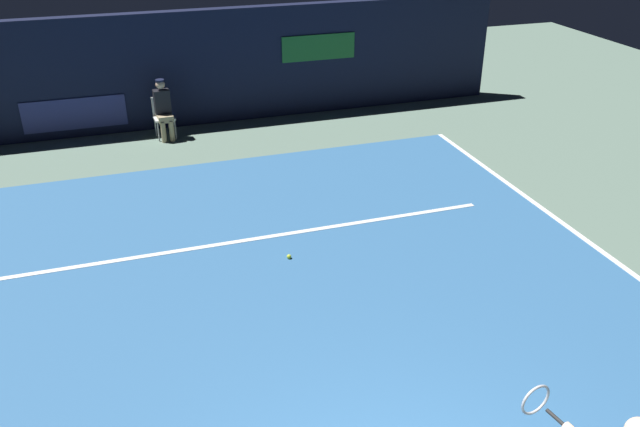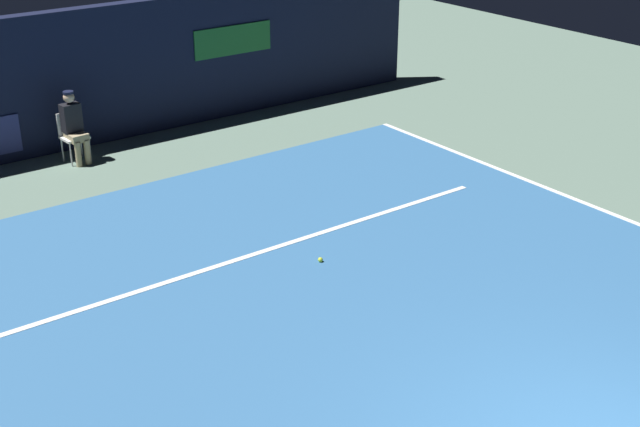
% 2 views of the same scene
% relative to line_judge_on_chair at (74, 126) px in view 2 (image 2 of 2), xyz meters
% --- Properties ---
extents(ground_plane, '(30.55, 30.55, 0.00)m').
position_rel_line_judge_on_chair_xyz_m(ground_plane, '(0.77, -6.94, -0.69)').
color(ground_plane, slate).
extents(court_surface, '(10.36, 10.41, 0.01)m').
position_rel_line_judge_on_chair_xyz_m(court_surface, '(0.77, -6.94, -0.68)').
color(court_surface, '#336699').
rests_on(court_surface, ground).
extents(line_sideline_left, '(0.10, 10.41, 0.01)m').
position_rel_line_judge_on_chair_xyz_m(line_sideline_left, '(5.91, -6.94, -0.67)').
color(line_sideline_left, white).
rests_on(line_sideline_left, court_surface).
extents(line_service, '(8.08, 0.10, 0.01)m').
position_rel_line_judge_on_chair_xyz_m(line_service, '(0.77, -5.12, -0.67)').
color(line_service, white).
rests_on(line_service, court_surface).
extents(back_wall, '(15.10, 0.33, 2.60)m').
position_rel_line_judge_on_chair_xyz_m(back_wall, '(0.77, 0.81, 0.61)').
color(back_wall, '#141933').
rests_on(back_wall, ground).
extents(line_judge_on_chair, '(0.47, 0.55, 1.32)m').
position_rel_line_judge_on_chair_xyz_m(line_judge_on_chair, '(0.00, 0.00, 0.00)').
color(line_judge_on_chair, white).
rests_on(line_judge_on_chair, ground).
extents(tennis_ball, '(0.07, 0.07, 0.07)m').
position_rel_line_judge_on_chair_xyz_m(tennis_ball, '(1.20, -5.87, -0.64)').
color(tennis_ball, '#CCE033').
rests_on(tennis_ball, court_surface).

